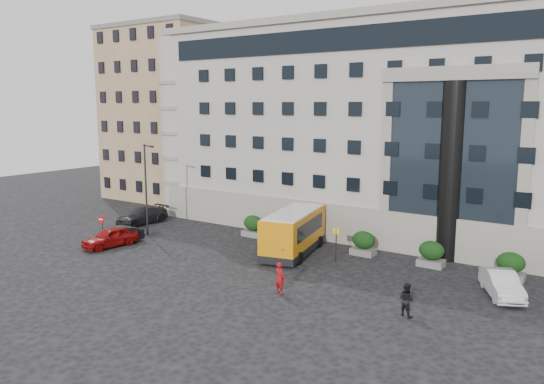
{
  "coord_description": "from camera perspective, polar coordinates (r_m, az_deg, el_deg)",
  "views": [
    {
      "loc": [
        22.55,
        -28.5,
        11.33
      ],
      "look_at": [
        1.09,
        3.22,
        5.0
      ],
      "focal_mm": 35.0,
      "sensor_mm": 36.0,
      "label": 1
    }
  ],
  "objects": [
    {
      "name": "apartment_near",
      "position": [
        67.24,
        -9.84,
        8.11
      ],
      "size": [
        14.0,
        14.0,
        20.0
      ],
      "primitive_type": "cube",
      "color": "#917254",
      "rests_on": "ground"
    },
    {
      "name": "parked_car_b",
      "position": [
        45.31,
        -16.22,
        -4.57
      ],
      "size": [
        1.94,
        4.37,
        1.4
      ],
      "primitive_type": "imported",
      "rotation": [
        0.0,
        0.0,
        -0.11
      ],
      "color": "black",
      "rests_on": "ground"
    },
    {
      "name": "parked_car_a",
      "position": [
        44.73,
        -17.02,
        -4.68
      ],
      "size": [
        2.47,
        4.77,
        1.55
      ],
      "primitive_type": "imported",
      "rotation": [
        0.0,
        0.0,
        -0.14
      ],
      "color": "maroon",
      "rests_on": "ground"
    },
    {
      "name": "ground",
      "position": [
        38.07,
        -4.11,
        -7.96
      ],
      "size": [
        120.0,
        120.0,
        0.0
      ],
      "primitive_type": "plane",
      "color": "black",
      "rests_on": "ground"
    },
    {
      "name": "civic_building",
      "position": [
        53.19,
        16.03,
        6.51
      ],
      "size": [
        44.0,
        24.0,
        18.0
      ],
      "primitive_type": "cube",
      "color": "#9F988D",
      "rests_on": "ground"
    },
    {
      "name": "hedge_e",
      "position": [
        38.2,
        24.28,
        -7.27
      ],
      "size": [
        1.8,
        1.26,
        1.84
      ],
      "color": "#5A5A57",
      "rests_on": "ground"
    },
    {
      "name": "white_taxi",
      "position": [
        34.89,
        23.48,
        -9.05
      ],
      "size": [
        3.51,
        4.84,
        1.52
      ],
      "primitive_type": "imported",
      "rotation": [
        0.0,
        0.0,
        0.47
      ],
      "color": "silver",
      "rests_on": "ground"
    },
    {
      "name": "pedestrian_c",
      "position": [
        37.44,
        1.3,
        -7.0
      ],
      "size": [
        1.15,
        0.94,
        1.55
      ],
      "primitive_type": "imported",
      "rotation": [
        0.0,
        0.0,
        3.57
      ],
      "color": "black",
      "rests_on": "ground"
    },
    {
      "name": "red_truck",
      "position": [
        56.15,
        -7.18,
        -0.98
      ],
      "size": [
        2.47,
        4.85,
        2.55
      ],
      "rotation": [
        0.0,
        0.0,
        -0.06
      ],
      "color": "maroon",
      "rests_on": "ground"
    },
    {
      "name": "bus_stop_sign",
      "position": [
        38.79,
        6.91,
        -5.01
      ],
      "size": [
        0.5,
        0.08,
        2.52
      ],
      "color": "#262628",
      "rests_on": "ground"
    },
    {
      "name": "hedge_c",
      "position": [
        41.07,
        9.81,
        -5.43
      ],
      "size": [
        1.8,
        1.26,
        1.84
      ],
      "color": "#5A5A57",
      "rests_on": "ground"
    },
    {
      "name": "pedestrian_a",
      "position": [
        32.4,
        0.84,
        -9.23
      ],
      "size": [
        0.8,
        0.6,
        1.97
      ],
      "primitive_type": "imported",
      "rotation": [
        0.0,
        0.0,
        2.95
      ],
      "color": "maroon",
      "rests_on": "ground"
    },
    {
      "name": "parked_car_c",
      "position": [
        52.45,
        -13.84,
        -2.5
      ],
      "size": [
        2.58,
        5.51,
        1.55
      ],
      "primitive_type": "imported",
      "rotation": [
        0.0,
        0.0,
        -0.08
      ],
      "color": "black",
      "rests_on": "ground"
    },
    {
      "name": "pedestrian_b",
      "position": [
        30.06,
        14.25,
        -11.14
      ],
      "size": [
        1.06,
        0.92,
        1.87
      ],
      "primitive_type": "imported",
      "rotation": [
        0.0,
        0.0,
        2.88
      ],
      "color": "black",
      "rests_on": "ground"
    },
    {
      "name": "entrance_column",
      "position": [
        40.5,
        18.74,
        2.04
      ],
      "size": [
        1.8,
        1.8,
        13.0
      ],
      "primitive_type": "cylinder",
      "color": "black",
      "rests_on": "ground"
    },
    {
      "name": "apartment_far",
      "position": [
        82.93,
        -2.64,
        9.15
      ],
      "size": [
        13.0,
        13.0,
        22.0
      ],
      "primitive_type": "cube",
      "color": "brown",
      "rests_on": "ground"
    },
    {
      "name": "parked_car_d",
      "position": [
        60.44,
        -7.46,
        -0.81
      ],
      "size": [
        2.9,
        5.37,
        1.43
      ],
      "primitive_type": "imported",
      "rotation": [
        0.0,
        0.0,
        -0.11
      ],
      "color": "black",
      "rests_on": "ground"
    },
    {
      "name": "hedge_a",
      "position": [
        46.16,
        -2.05,
        -3.64
      ],
      "size": [
        1.8,
        1.26,
        1.84
      ],
      "color": "#5A5A57",
      "rests_on": "ground"
    },
    {
      "name": "hedge_b",
      "position": [
        43.38,
        3.53,
        -4.51
      ],
      "size": [
        1.8,
        1.26,
        1.84
      ],
      "color": "#5A5A57",
      "rests_on": "ground"
    },
    {
      "name": "no_entry_sign",
      "position": [
        45.95,
        -17.84,
        -3.23
      ],
      "size": [
        0.64,
        0.16,
        2.32
      ],
      "color": "#262628",
      "rests_on": "ground"
    },
    {
      "name": "street_lamp",
      "position": [
        47.22,
        -13.36,
        0.65
      ],
      "size": [
        1.16,
        0.18,
        8.0
      ],
      "color": "#262628",
      "rests_on": "ground"
    },
    {
      "name": "minibus",
      "position": [
        40.7,
        2.34,
        -4.16
      ],
      "size": [
        4.34,
        8.25,
        3.27
      ],
      "rotation": [
        0.0,
        0.0,
        0.22
      ],
      "color": "orange",
      "rests_on": "ground"
    },
    {
      "name": "hedge_d",
      "position": [
        39.32,
        16.77,
        -6.37
      ],
      "size": [
        1.8,
        1.26,
        1.84
      ],
      "color": "#5A5A57",
      "rests_on": "ground"
    }
  ]
}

